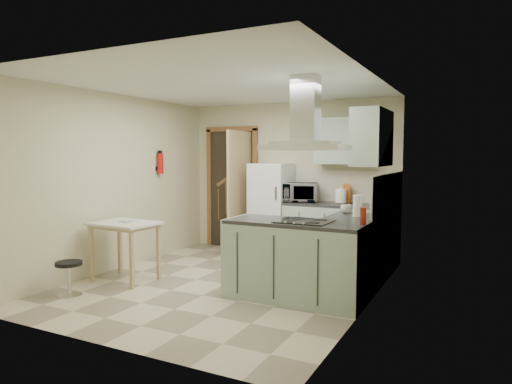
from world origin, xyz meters
The scene contains 28 objects.
floor centered at (0.00, 0.00, 0.00)m, with size 4.20×4.20×0.00m, color beige.
ceiling centered at (0.00, 0.00, 2.50)m, with size 4.20×4.20×0.00m, color silver.
back_wall centered at (0.00, 2.10, 1.25)m, with size 3.60×3.60×0.00m, color beige.
left_wall centered at (-1.80, 0.00, 1.25)m, with size 4.20×4.20×0.00m, color beige.
right_wall centered at (1.80, 0.00, 1.25)m, with size 4.20×4.20×0.00m, color beige.
doorway centered at (-1.10, 2.07, 1.05)m, with size 1.10×0.12×2.10m, color brown.
fridge centered at (-0.20, 1.80, 0.75)m, with size 0.60×0.60×1.50m, color white.
counter_back centered at (0.66, 1.80, 0.45)m, with size 1.08×0.60×0.90m, color #9EB2A0.
counter_right centered at (1.50, 1.12, 0.45)m, with size 0.60×1.95×0.90m, color #9EB2A0.
splashback centered at (0.96, 2.09, 1.15)m, with size 1.68×0.02×0.50m, color beige.
wall_cabinet_back centered at (0.95, 1.93, 1.85)m, with size 0.85×0.35×0.70m, color #9EB2A0.
wall_cabinet_right centered at (1.62, 0.85, 1.85)m, with size 0.35×0.90×0.70m, color #9EB2A0.
peninsula centered at (1.02, -0.18, 0.45)m, with size 1.55×0.65×0.90m, color #9EB2A0.
hob centered at (1.12, -0.18, 0.91)m, with size 0.58×0.50×0.01m, color black.
extractor_hood centered at (1.12, -0.18, 1.72)m, with size 0.90×0.55×0.10m, color silver.
sink centered at (1.50, 0.95, 0.91)m, with size 0.45×0.40×0.01m, color silver.
fire_extinguisher centered at (-1.74, 0.90, 1.50)m, with size 0.10×0.10×0.32m, color #B2140F.
drop_leaf_table centered at (-1.26, -0.44, 0.38)m, with size 0.82×0.61×0.77m, color #CCBA7E.
bentwood_chair centered at (-0.90, 1.77, 0.46)m, with size 0.41×0.41×0.93m, color #54271C.
stool centered at (-1.39, -1.24, 0.20)m, with size 0.30×0.30×0.41m, color black.
microwave centered at (0.30, 1.80, 1.05)m, with size 0.54×0.36×0.30m, color black.
kettle centered at (0.96, 1.78, 1.02)m, with size 0.17×0.17×0.24m, color white.
cereal_box centered at (1.00, 1.97, 1.05)m, with size 0.08×0.19×0.29m, color orange.
soap_bottle centered at (1.58, 1.24, 1.00)m, with size 0.09×0.10×0.21m, color silver.
paper_towel centered at (1.56, 0.45, 1.04)m, with size 0.11×0.11×0.27m, color white.
cup centered at (1.34, 0.74, 0.95)m, with size 0.14×0.14×0.11m, color silver.
red_bottle centered at (1.75, -0.07, 0.99)m, with size 0.06×0.06×0.18m, color #9D250D.
book centered at (-1.36, -0.35, 0.81)m, with size 0.14×0.19×0.09m, color #A13539.
Camera 1 is at (2.91, -4.90, 1.64)m, focal length 32.00 mm.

